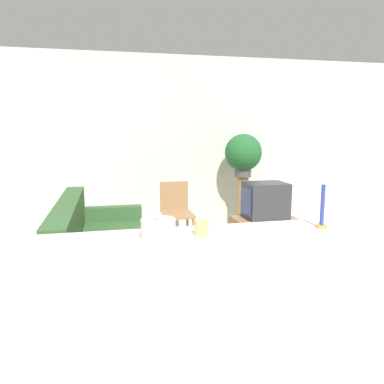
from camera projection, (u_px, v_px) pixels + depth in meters
ground_plane at (201, 357)px, 2.65m from camera, size 14.00×14.00×0.00m
wall_back at (147, 145)px, 5.73m from camera, size 9.00×0.06×2.70m
couch at (101, 257)px, 3.79m from camera, size 0.90×2.08×0.89m
tv_stand at (264, 234)px, 4.98m from camera, size 0.82×0.52×0.44m
television at (265, 200)px, 4.91m from camera, size 0.54×0.43×0.47m
wooden_chair at (176, 210)px, 5.21m from camera, size 0.44×0.44×0.86m
plant_stand at (242, 205)px, 5.74m from camera, size 0.17×0.17×0.88m
potted_plant at (243, 153)px, 5.61m from camera, size 0.55×0.55×0.64m
foreground_counter at (215, 315)px, 2.24m from camera, size 2.33×0.44×0.99m
decorative_bowl at (158, 228)px, 2.08m from camera, size 0.19×0.19×0.15m
candle_jar at (201, 228)px, 2.13m from camera, size 0.08×0.08×0.09m
candlestick at (322, 213)px, 2.29m from camera, size 0.07×0.07×0.27m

